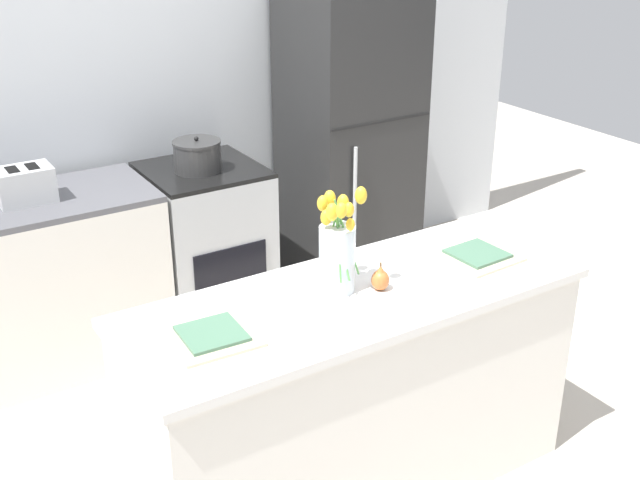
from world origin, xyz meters
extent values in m
cube|color=silver|center=(0.00, 2.00, 1.35)|extent=(5.20, 0.08, 2.70)
cube|color=silver|center=(0.00, 0.00, 0.43)|extent=(1.76, 0.62, 0.87)
cube|color=silver|center=(0.00, 0.00, 0.89)|extent=(1.80, 0.66, 0.03)
cube|color=#B2B5B7|center=(0.10, 1.60, 0.44)|extent=(0.60, 0.60, 0.88)
cube|color=black|center=(0.10, 1.60, 0.90)|extent=(0.60, 0.60, 0.02)
cube|color=black|center=(0.10, 1.30, 0.41)|extent=(0.42, 0.01, 0.29)
cube|color=black|center=(1.05, 1.60, 0.88)|extent=(0.68, 0.64, 1.77)
cube|color=black|center=(1.05, 1.28, 1.10)|extent=(0.67, 0.01, 0.01)
cylinder|color=#B2B5B7|center=(0.86, 1.26, 0.60)|extent=(0.02, 0.02, 0.77)
cylinder|color=silver|center=(-0.05, 0.05, 1.03)|extent=(0.14, 0.14, 0.26)
cylinder|color=#569E4C|center=(-0.03, 0.05, 1.08)|extent=(0.05, 0.01, 0.23)
ellipsoid|color=yellow|center=(0.00, 0.05, 1.22)|extent=(0.04, 0.04, 0.06)
cylinder|color=#569E4C|center=(-0.02, 0.07, 1.09)|extent=(0.03, 0.02, 0.25)
ellipsoid|color=yellow|center=(-0.01, 0.08, 1.24)|extent=(0.04, 0.04, 0.07)
cylinder|color=#569E4C|center=(-0.04, 0.08, 1.10)|extent=(0.02, 0.10, 0.25)
ellipsoid|color=yellow|center=(-0.03, 0.13, 1.24)|extent=(0.04, 0.04, 0.07)
cylinder|color=#569E4C|center=(-0.06, 0.08, 1.10)|extent=(0.04, 0.06, 0.25)
ellipsoid|color=yellow|center=(-0.08, 0.11, 1.24)|extent=(0.04, 0.04, 0.06)
cylinder|color=#569E4C|center=(-0.07, 0.06, 1.08)|extent=(0.06, 0.02, 0.22)
ellipsoid|color=yellow|center=(-0.09, 0.06, 1.21)|extent=(0.04, 0.04, 0.06)
cylinder|color=#569E4C|center=(-0.06, 0.05, 1.09)|extent=(0.06, 0.04, 0.25)
ellipsoid|color=yellow|center=(-0.09, 0.03, 1.24)|extent=(0.04, 0.04, 0.07)
cylinder|color=#569E4C|center=(-0.06, 0.02, 1.11)|extent=(0.06, 0.11, 0.27)
ellipsoid|color=yellow|center=(-0.09, -0.03, 1.26)|extent=(0.04, 0.04, 0.06)
cylinder|color=#569E4C|center=(-0.05, 0.02, 1.08)|extent=(0.01, 0.10, 0.21)
ellipsoid|color=yellow|center=(-0.05, -0.03, 1.20)|extent=(0.03, 0.03, 0.05)
cylinder|color=#569E4C|center=(-0.02, 0.03, 1.12)|extent=(0.08, 0.07, 0.30)
ellipsoid|color=yellow|center=(0.02, 0.00, 1.29)|extent=(0.04, 0.04, 0.07)
ellipsoid|color=#C66B33|center=(0.09, -0.03, 0.94)|extent=(0.07, 0.07, 0.08)
cone|color=#C66B33|center=(0.09, -0.03, 0.99)|extent=(0.04, 0.04, 0.03)
cylinder|color=brown|center=(0.09, -0.03, 1.01)|extent=(0.01, 0.01, 0.02)
cube|color=beige|center=(-0.59, -0.01, 0.91)|extent=(0.30, 0.30, 0.01)
cube|color=#477056|center=(-0.59, -0.01, 0.92)|extent=(0.21, 0.21, 0.01)
cube|color=beige|center=(0.59, -0.01, 0.91)|extent=(0.30, 0.30, 0.01)
cube|color=#477056|center=(0.59, -0.01, 0.92)|extent=(0.21, 0.21, 0.01)
cube|color=#B7BABC|center=(-0.81, 1.59, 0.99)|extent=(0.26, 0.18, 0.17)
cube|color=black|center=(-0.86, 1.59, 1.08)|extent=(0.05, 0.11, 0.01)
cube|color=black|center=(-0.77, 1.59, 1.08)|extent=(0.05, 0.11, 0.01)
cylinder|color=#2D2D2D|center=(0.07, 1.57, 0.98)|extent=(0.25, 0.25, 0.15)
cylinder|color=#2D2D2D|center=(0.07, 1.57, 1.07)|extent=(0.25, 0.25, 0.01)
sphere|color=black|center=(0.07, 1.57, 1.09)|extent=(0.02, 0.02, 0.02)
camera|label=1|loc=(-1.52, -2.18, 2.31)|focal=45.00mm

